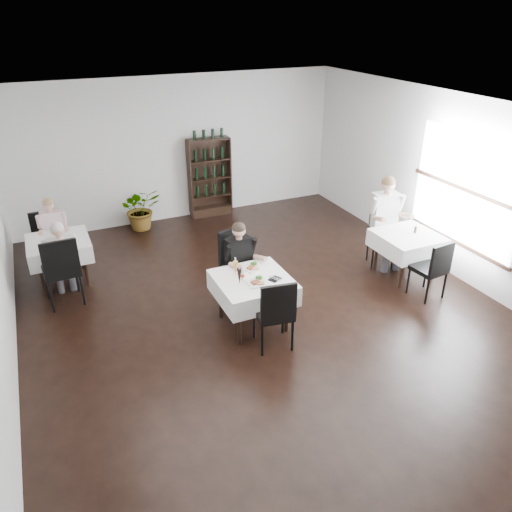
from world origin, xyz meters
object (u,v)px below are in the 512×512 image
at_px(main_table, 253,287).
at_px(potted_tree, 141,209).
at_px(diner_main, 242,259).
at_px(wine_shelf, 210,178).

distance_m(main_table, potted_tree, 4.24).
xyz_separation_m(main_table, diner_main, (0.06, 0.55, 0.18)).
distance_m(main_table, diner_main, 0.58).
distance_m(wine_shelf, potted_tree, 1.63).
xyz_separation_m(wine_shelf, diner_main, (-0.84, -3.76, -0.04)).
xyz_separation_m(wine_shelf, main_table, (-0.90, -4.31, -0.23)).
xyz_separation_m(potted_tree, diner_main, (0.74, -3.63, 0.36)).
height_order(wine_shelf, potted_tree, wine_shelf).
distance_m(wine_shelf, diner_main, 3.86).
xyz_separation_m(wine_shelf, potted_tree, (-1.58, -0.14, -0.40)).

